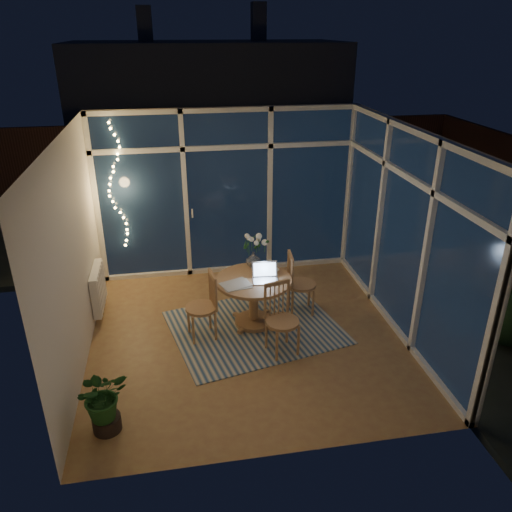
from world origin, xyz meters
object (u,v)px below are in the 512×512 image
at_px(laptop, 266,273).
at_px(chair_right, 302,283).
at_px(dining_table, 254,302).
at_px(flower_vase, 253,259).
at_px(chair_left, 201,306).
at_px(potted_plant, 103,399).
at_px(chair_front, 283,320).

bearing_deg(laptop, chair_right, 30.61).
xyz_separation_m(dining_table, flower_vase, (0.06, 0.38, 0.44)).
relative_size(chair_left, flower_vase, 4.30).
relative_size(dining_table, chair_left, 1.10).
bearing_deg(chair_right, potted_plant, 131.51).
relative_size(chair_left, chair_front, 0.98).
xyz_separation_m(dining_table, laptop, (0.14, -0.08, 0.46)).
distance_m(dining_table, laptop, 0.49).
bearing_deg(flower_vase, chair_right, -15.77).
xyz_separation_m(chair_right, potted_plant, (-2.46, -1.86, -0.07)).
relative_size(dining_table, potted_plant, 1.31).
bearing_deg(potted_plant, dining_table, 43.34).
bearing_deg(laptop, dining_table, 155.40).
distance_m(flower_vase, potted_plant, 2.76).
height_order(dining_table, laptop, laptop).
height_order(dining_table, flower_vase, flower_vase).
distance_m(chair_right, flower_vase, 0.74).
bearing_deg(chair_front, dining_table, 93.98).
xyz_separation_m(dining_table, potted_plant, (-1.76, -1.66, 0.04)).
relative_size(dining_table, laptop, 3.03).
height_order(laptop, flower_vase, laptop).
bearing_deg(chair_right, laptop, 120.86).
bearing_deg(chair_right, chair_left, 109.81).
height_order(chair_front, laptop, same).
distance_m(chair_right, chair_front, 1.01).
relative_size(chair_left, potted_plant, 1.19).
distance_m(chair_front, laptop, 0.71).
relative_size(dining_table, flower_vase, 4.73).
distance_m(dining_table, chair_right, 0.74).
height_order(chair_right, chair_front, chair_front).
relative_size(chair_front, laptop, 2.79).
xyz_separation_m(chair_right, chair_front, (-0.47, -0.89, 0.00)).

